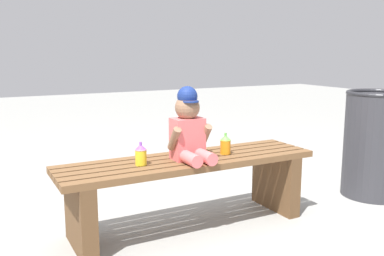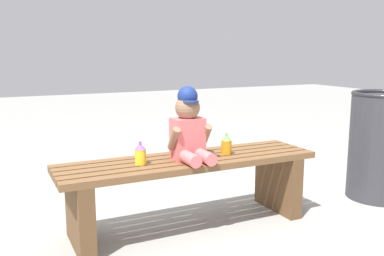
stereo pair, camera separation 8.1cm
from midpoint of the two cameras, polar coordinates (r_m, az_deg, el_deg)
name	(u,v)px [view 1 (the left image)]	position (r m, az deg, el deg)	size (l,w,h in m)	color
ground_plane	(189,226)	(2.53, -1.31, -12.97)	(16.00, 16.00, 0.00)	#999993
park_bench	(189,181)	(2.44, -1.34, -7.07)	(1.48, 0.38, 0.41)	brown
child_figure	(189,128)	(2.33, -1.41, -0.02)	(0.23, 0.27, 0.40)	#E56666
sippy_cup_left	(141,154)	(2.26, -7.85, -3.49)	(0.06, 0.06, 0.12)	yellow
sippy_cup_right	(225,144)	(2.49, 3.54, -2.17)	(0.06, 0.06, 0.12)	orange
trash_bin	(375,144)	(3.19, 22.52, -1.94)	(0.42, 0.42, 0.73)	#333338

